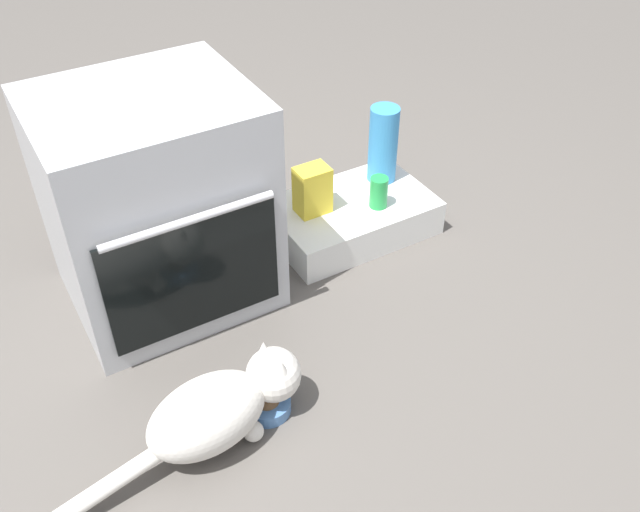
% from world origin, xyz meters
% --- Properties ---
extents(ground, '(8.00, 8.00, 0.00)m').
position_xyz_m(ground, '(0.00, 0.00, 0.00)').
color(ground, '#56514C').
extents(oven, '(0.64, 0.60, 0.73)m').
position_xyz_m(oven, '(0.02, 0.49, 0.36)').
color(oven, '#B7BABF').
rests_on(oven, ground).
extents(pantry_cabinet, '(0.60, 0.38, 0.14)m').
position_xyz_m(pantry_cabinet, '(0.73, 0.47, 0.07)').
color(pantry_cabinet, white).
rests_on(pantry_cabinet, ground).
extents(food_bowl, '(0.14, 0.14, 0.07)m').
position_xyz_m(food_bowl, '(0.07, -0.14, 0.03)').
color(food_bowl, '#4C7AB7').
rests_on(food_bowl, ground).
extents(cat, '(0.73, 0.25, 0.23)m').
position_xyz_m(cat, '(-0.08, -0.15, 0.12)').
color(cat, silver).
rests_on(cat, ground).
extents(snack_bag, '(0.12, 0.09, 0.18)m').
position_xyz_m(snack_bag, '(0.58, 0.49, 0.23)').
color(snack_bag, yellow).
rests_on(snack_bag, pantry_cabinet).
extents(water_bottle, '(0.11, 0.11, 0.30)m').
position_xyz_m(water_bottle, '(0.92, 0.54, 0.29)').
color(water_bottle, '#388CD1').
rests_on(water_bottle, pantry_cabinet).
extents(soda_can, '(0.07, 0.07, 0.12)m').
position_xyz_m(soda_can, '(0.80, 0.39, 0.20)').
color(soda_can, green).
rests_on(soda_can, pantry_cabinet).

